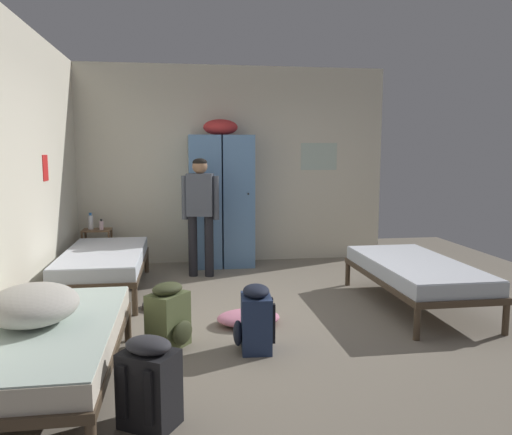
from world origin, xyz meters
name	(u,v)px	position (x,y,z in m)	size (l,w,h in m)	color
ground_plane	(260,314)	(0.00, 0.00, 0.00)	(8.14, 8.14, 0.00)	gray
room_backdrop	(144,169)	(-1.18, 1.21, 1.43)	(4.54, 5.15, 2.85)	beige
locker_bank	(221,198)	(-0.20, 2.26, 0.97)	(0.90, 0.55, 2.07)	#5B84B2
shelf_unit	(97,245)	(-1.91, 2.22, 0.35)	(0.38, 0.30, 0.57)	brown
bed_right	(415,271)	(1.66, 0.02, 0.38)	(0.90, 1.90, 0.49)	#473828
bed_left_rear	(104,260)	(-1.66, 1.07, 0.38)	(0.90, 1.90, 0.49)	#473828
bed_left_front	(48,341)	(-1.66, -1.48, 0.38)	(0.90, 1.90, 0.49)	#473828
bedding_heap	(33,305)	(-1.75, -1.44, 0.62)	(0.59, 0.66, 0.26)	#B7B2A8
person_traveler	(200,206)	(-0.51, 1.67, 0.93)	(0.48, 0.27, 1.54)	black
water_bottle	(91,222)	(-1.99, 2.24, 0.67)	(0.07, 0.07, 0.23)	white
lotion_bottle	(101,225)	(-1.84, 2.18, 0.63)	(0.06, 0.06, 0.15)	beige
backpack_navy	(255,319)	(-0.18, -0.91, 0.26)	(0.35, 0.34, 0.55)	navy
backpack_olive	(169,317)	(-0.88, -0.73, 0.26)	(0.42, 0.41, 0.55)	#566038
backpack_black	(150,383)	(-0.97, -1.96, 0.26)	(0.40, 0.41, 0.55)	black
clothes_pile_pink	(248,318)	(-0.15, -0.28, 0.06)	(0.60, 0.44, 0.13)	pink
clothes_pile_grey	(164,303)	(-0.96, 0.36, 0.05)	(0.45, 0.38, 0.09)	slate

